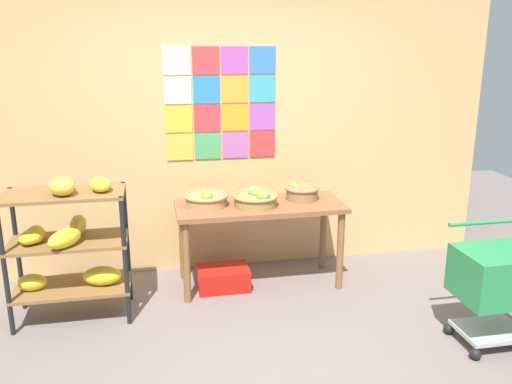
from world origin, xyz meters
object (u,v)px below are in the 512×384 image
Objects in this scene: fruit_basket_centre at (256,198)px; fruit_basket_back_left at (302,192)px; display_table at (260,216)px; produce_crate_under_table at (223,278)px; fruit_basket_left at (206,199)px; shopping_cart at (497,279)px; banana_shelf_unit at (67,237)px.

fruit_basket_centre is 1.27× the size of fruit_basket_back_left.
fruit_basket_back_left reaches higher than display_table.
display_table reaches higher than produce_crate_under_table.
fruit_basket_back_left is (0.84, 0.03, 0.00)m from fruit_basket_left.
fruit_basket_left is 2.31m from shopping_cart.
shopping_cart reaches higher than display_table.
fruit_basket_centre is (1.50, 0.26, 0.14)m from banana_shelf_unit.
fruit_basket_back_left is at bearing 15.04° from fruit_basket_centre.
produce_crate_under_table is 2.19m from shopping_cart.
fruit_basket_back_left is 0.36× the size of shopping_cart.
produce_crate_under_table is at bearing 13.05° from banana_shelf_unit.
display_table is 3.84× the size of fruit_basket_left.
fruit_basket_left reaches higher than display_table.
banana_shelf_unit is at bearing -170.04° from fruit_basket_centre.
fruit_basket_centre is 0.42m from fruit_basket_left.
banana_shelf_unit is 1.15m from fruit_basket_left.
fruit_basket_back_left is 0.68× the size of produce_crate_under_table.
display_table is at bearing -170.07° from fruit_basket_back_left.
shopping_cart is (1.87, -1.32, -0.30)m from fruit_basket_left.
produce_crate_under_table is (-0.29, 0.02, -0.71)m from fruit_basket_centre.
fruit_basket_left is 0.72m from produce_crate_under_table.
fruit_basket_left is (-0.41, 0.08, -0.00)m from fruit_basket_centre.
banana_shelf_unit reaches higher than fruit_basket_centre.
shopping_cart is at bearing -52.91° from fruit_basket_back_left.
fruit_basket_centre is 0.87× the size of produce_crate_under_table.
shopping_cart is at bearing -42.28° from display_table.
banana_shelf_unit reaches higher than produce_crate_under_table.
fruit_basket_left is at bearing 168.31° from fruit_basket_centre.
fruit_basket_centre is at bearing -11.69° from fruit_basket_left.
fruit_basket_back_left is (1.93, 0.38, 0.14)m from banana_shelf_unit.
shopping_cart is at bearing -35.29° from fruit_basket_left.
fruit_basket_left is (-0.45, 0.04, 0.17)m from display_table.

